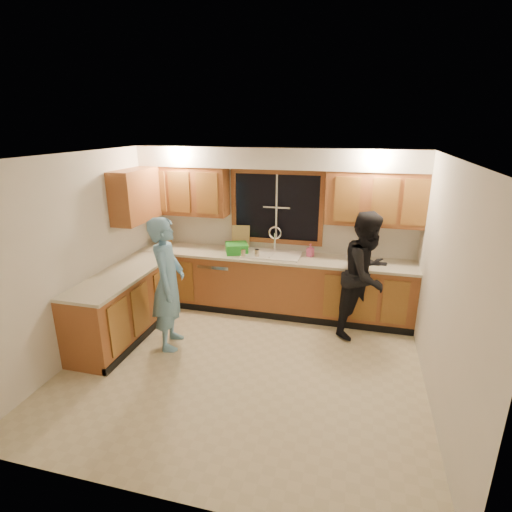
{
  "coord_description": "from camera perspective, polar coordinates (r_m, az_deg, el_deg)",
  "views": [
    {
      "loc": [
        1.2,
        -4.02,
        2.81
      ],
      "look_at": [
        -0.01,
        0.65,
        1.21
      ],
      "focal_mm": 28.0,
      "sensor_mm": 36.0,
      "label": 1
    }
  ],
  "objects": [
    {
      "name": "man",
      "position": [
        5.23,
        -12.45,
        -3.9
      ],
      "size": [
        0.55,
        0.71,
        1.74
      ],
      "primitive_type": "imported",
      "rotation": [
        0.0,
        0.0,
        1.8
      ],
      "color": "#6DA7CF",
      "rests_on": "floor"
    },
    {
      "name": "soffit",
      "position": [
        5.89,
        2.75,
        13.82
      ],
      "size": [
        4.2,
        0.35,
        0.3
      ],
      "primitive_type": "cube",
      "color": "silver",
      "rests_on": "wall_back"
    },
    {
      "name": "dishwasher",
      "position": [
        6.44,
        -5.2,
        -3.64
      ],
      "size": [
        0.6,
        0.56,
        0.82
      ],
      "primitive_type": "cube",
      "color": "white",
      "rests_on": "floor"
    },
    {
      "name": "sink",
      "position": [
        6.07,
        2.3,
        -0.37
      ],
      "size": [
        0.86,
        0.52,
        0.57
      ],
      "color": "white",
      "rests_on": "countertop_back"
    },
    {
      "name": "base_cabinets_back",
      "position": [
        6.22,
        2.25,
        -4.09
      ],
      "size": [
        4.2,
        0.6,
        0.88
      ],
      "primitive_type": "cube",
      "color": "#9B572D",
      "rests_on": "ground"
    },
    {
      "name": "soap_bottle",
      "position": [
        6.02,
        7.77,
        0.84
      ],
      "size": [
        0.12,
        0.12,
        0.19
      ],
      "primitive_type": "imported",
      "rotation": [
        0.0,
        0.0,
        -0.4
      ],
      "color": "#D35081",
      "rests_on": "countertop_back"
    },
    {
      "name": "wall_left",
      "position": [
        5.43,
        -23.78,
        0.02
      ],
      "size": [
        0.0,
        3.8,
        3.8
      ],
      "primitive_type": "plane",
      "rotation": [
        1.57,
        0.0,
        1.57
      ],
      "color": "silver",
      "rests_on": "ground"
    },
    {
      "name": "floor",
      "position": [
        5.05,
        -1.83,
        -15.49
      ],
      "size": [
        4.2,
        4.2,
        0.0
      ],
      "primitive_type": "plane",
      "color": "beige",
      "rests_on": "ground"
    },
    {
      "name": "knife_block",
      "position": [
        6.7,
        -12.62,
        2.56
      ],
      "size": [
        0.17,
        0.17,
        0.24
      ],
      "primitive_type": "cube",
      "rotation": [
        0.0,
        0.0,
        0.75
      ],
      "color": "#9E662B",
      "rests_on": "countertop_back"
    },
    {
      "name": "bowl",
      "position": [
        5.99,
        13.65,
        -0.32
      ],
      "size": [
        0.29,
        0.29,
        0.05
      ],
      "primitive_type": "imported",
      "rotation": [
        0.0,
        0.0,
        0.39
      ],
      "color": "silver",
      "rests_on": "countertop_back"
    },
    {
      "name": "can_right",
      "position": [
        5.91,
        0.12,
        0.32
      ],
      "size": [
        0.09,
        0.09,
        0.13
      ],
      "primitive_type": "cylinder",
      "rotation": [
        0.0,
        0.0,
        0.34
      ],
      "color": "beige",
      "rests_on": "countertop_back"
    },
    {
      "name": "countertop_left",
      "position": [
        5.63,
        -18.64,
        -2.53
      ],
      "size": [
        0.63,
        1.9,
        0.04
      ],
      "primitive_type": "cube",
      "color": "beige",
      "rests_on": "base_cabinets_left"
    },
    {
      "name": "woman",
      "position": [
        5.6,
        15.5,
        -2.6
      ],
      "size": [
        1.02,
        1.07,
        1.75
      ],
      "primitive_type": "imported",
      "rotation": [
        0.0,
        0.0,
        0.99
      ],
      "color": "black",
      "rests_on": "floor"
    },
    {
      "name": "upper_cabinets_left",
      "position": [
        6.4,
        -10.05,
        9.2
      ],
      "size": [
        1.35,
        0.33,
        0.75
      ],
      "primitive_type": "cube",
      "color": "#9B572D",
      "rests_on": "wall_back"
    },
    {
      "name": "stove",
      "position": [
        5.39,
        -21.54,
        -9.06
      ],
      "size": [
        0.58,
        0.75,
        0.9
      ],
      "primitive_type": "cube",
      "color": "white",
      "rests_on": "floor"
    },
    {
      "name": "countertop_back",
      "position": [
        6.05,
        2.27,
        -0.11
      ],
      "size": [
        4.2,
        0.63,
        0.04
      ],
      "primitive_type": "cube",
      "color": "beige",
      "rests_on": "base_cabinets_back"
    },
    {
      "name": "wall_right",
      "position": [
        4.41,
        25.28,
        -4.26
      ],
      "size": [
        0.0,
        3.8,
        3.8
      ],
      "primitive_type": "plane",
      "rotation": [
        1.57,
        0.0,
        -1.57
      ],
      "color": "silver",
      "rests_on": "ground"
    },
    {
      "name": "window_frame",
      "position": [
        6.15,
        2.96,
        6.96
      ],
      "size": [
        1.44,
        0.03,
        1.14
      ],
      "color": "black",
      "rests_on": "wall_back"
    },
    {
      "name": "ceiling",
      "position": [
        4.21,
        -2.19,
        14.07
      ],
      "size": [
        4.2,
        4.2,
        0.0
      ],
      "primitive_type": "plane",
      "rotation": [
        3.14,
        0.0,
        0.0
      ],
      "color": "silver"
    },
    {
      "name": "wall_back",
      "position": [
        6.24,
        2.93,
        3.83
      ],
      "size": [
        4.2,
        0.0,
        4.2
      ],
      "primitive_type": "plane",
      "rotation": [
        1.57,
        0.0,
        0.0
      ],
      "color": "silver",
      "rests_on": "ground"
    },
    {
      "name": "can_left",
      "position": [
        5.93,
        -1.85,
        0.36
      ],
      "size": [
        0.08,
        0.08,
        0.13
      ],
      "primitive_type": "cylinder",
      "rotation": [
        0.0,
        0.0,
        -0.12
      ],
      "color": "beige",
      "rests_on": "countertop_back"
    },
    {
      "name": "upper_cabinets_return",
      "position": [
        6.1,
        -16.85,
        8.26
      ],
      "size": [
        0.33,
        0.9,
        0.75
      ],
      "primitive_type": "cube",
      "color": "#9B572D",
      "rests_on": "wall_left"
    },
    {
      "name": "cutting_board",
      "position": [
        6.33,
        -2.19,
        2.72
      ],
      "size": [
        0.29,
        0.14,
        0.37
      ],
      "primitive_type": "cube",
      "rotation": [
        -0.21,
        0.0,
        0.15
      ],
      "color": "tan",
      "rests_on": "countertop_back"
    },
    {
      "name": "upper_cabinets_right",
      "position": [
        5.85,
        16.62,
        7.86
      ],
      "size": [
        1.35,
        0.33,
        0.75
      ],
      "primitive_type": "cube",
      "color": "#9B572D",
      "rests_on": "wall_back"
    },
    {
      "name": "base_cabinets_left",
      "position": [
        5.81,
        -18.31,
        -6.76
      ],
      "size": [
        0.6,
        1.9,
        0.88
      ],
      "primitive_type": "cube",
      "color": "#9B572D",
      "rests_on": "ground"
    },
    {
      "name": "dish_crate",
      "position": [
        6.14,
        -2.78,
        1.12
      ],
      "size": [
        0.42,
        0.41,
        0.15
      ],
      "primitive_type": "cube",
      "rotation": [
        0.0,
        0.0,
        0.4
      ],
      "color": "green",
      "rests_on": "countertop_back"
    }
  ]
}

